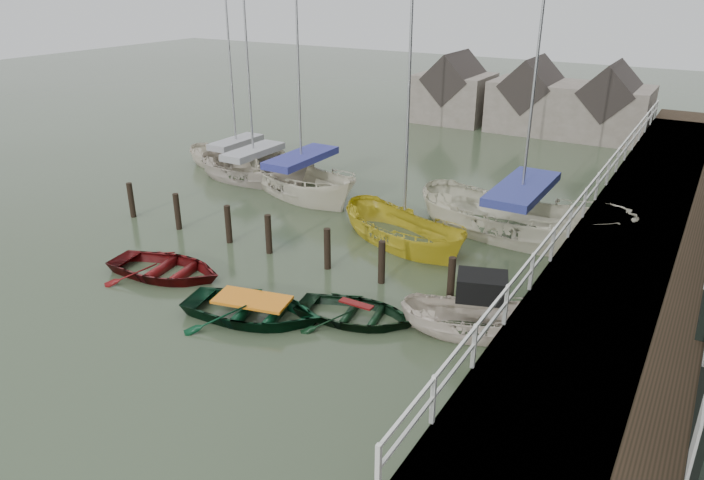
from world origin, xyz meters
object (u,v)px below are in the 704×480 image
Objects in this scene: motorboat at (476,330)px; rowboat_red at (167,276)px; sailboat_a at (255,179)px; sailboat_c at (404,242)px; rowboat_dkgreen at (356,320)px; sailboat_d at (518,234)px; rowboat_green at (253,318)px; sailboat_e at (238,166)px; sailboat_b at (302,192)px.

rowboat_red is at bearing 81.43° from motorboat.
sailboat_a is 1.04× the size of sailboat_c.
sailboat_c is at bearing -49.79° from rowboat_red.
rowboat_dkgreen is at bearing -143.56° from sailboat_c.
sailboat_c is 4.30m from sailboat_d.
sailboat_e reaches higher than rowboat_green.
sailboat_b is at bearing 96.41° from sailboat_d.
sailboat_c reaches higher than rowboat_dkgreen.
rowboat_green reaches higher than rowboat_dkgreen.
sailboat_b is 5.32m from sailboat_e.
sailboat_c is at bearing -22.75° from rowboat_green.
sailboat_d is at bearing -102.53° from sailboat_e.
sailboat_d is at bearing -67.45° from sailboat_b.
rowboat_green is 0.93× the size of motorboat.
rowboat_dkgreen is 0.33× the size of sailboat_e.
motorboat is 7.36m from sailboat_d.
motorboat is at bearing -165.57° from sailboat_d.
sailboat_e is at bearing 89.86° from sailboat_d.
motorboat is (9.72, 1.79, 0.11)m from rowboat_red.
sailboat_e is (-11.35, 4.24, 0.05)m from sailboat_c.
rowboat_green is 0.32× the size of sailboat_b.
sailboat_d reaches higher than rowboat_red.
sailboat_c reaches higher than rowboat_red.
sailboat_e is (-14.66, 1.49, 0.01)m from sailboat_d.
sailboat_d is (12.54, -0.22, -0.01)m from sailboat_a.
sailboat_b reaches higher than sailboat_e.
rowboat_red is 0.31× the size of sailboat_d.
sailboat_a reaches higher than motorboat.
rowboat_green is 12.79m from sailboat_a.
motorboat is 6.33m from sailboat_c.
sailboat_c is at bearing 25.41° from motorboat.
sailboat_e is at bearing 41.96° from motorboat.
rowboat_green is 0.37× the size of sailboat_c.
sailboat_d is (1.98, 8.34, 0.06)m from rowboat_dkgreen.
sailboat_c is at bearing -117.23° from sailboat_e.
sailboat_d is (9.59, 0.13, -0.00)m from sailboat_b.
sailboat_d is 14.73m from sailboat_e.
sailboat_d is at bearing -27.09° from sailboat_c.
rowboat_green is at bearing 107.62° from rowboat_dkgreen.
sailboat_b is 1.24× the size of sailboat_e.
rowboat_green is 0.39× the size of sailboat_e.
rowboat_red is at bearing 142.16° from sailboat_d.
sailboat_b is 1.01× the size of sailboat_d.
motorboat reaches higher than rowboat_red.
sailboat_a is 1.10× the size of sailboat_e.
sailboat_e is at bearing 29.17° from rowboat_green.
sailboat_b reaches higher than motorboat.
sailboat_a is (-3.94, 9.29, 0.07)m from rowboat_red.
sailboat_b is at bearing 14.94° from rowboat_green.
rowboat_green is at bearing -166.70° from sailboat_c.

